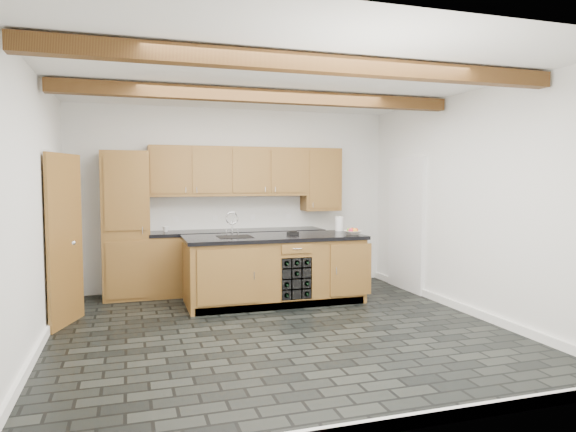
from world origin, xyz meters
name	(u,v)px	position (x,y,z in m)	size (l,w,h in m)	color
ground	(280,330)	(0.00, 0.00, 0.00)	(5.00, 5.00, 0.00)	black
room_shell	(261,194)	(-0.09, 0.53, 1.53)	(5.01, 5.00, 5.00)	white
back_cabinetry	(214,227)	(-0.38, 2.24, 0.98)	(3.65, 0.62, 2.20)	brown
island	(275,269)	(0.31, 1.28, 0.46)	(2.48, 0.96, 0.93)	brown
faucet	(234,234)	(-0.25, 1.33, 0.96)	(0.45, 0.40, 0.34)	black
kitchen_scale	(293,233)	(0.58, 1.33, 0.96)	(0.19, 0.15, 0.05)	black
fruit_bowl	(353,233)	(1.38, 1.08, 0.96)	(0.23, 0.23, 0.06)	beige
fruit_cluster	(353,230)	(1.38, 1.08, 0.99)	(0.16, 0.17, 0.07)	#AE171E
paper_towel	(339,224)	(1.42, 1.65, 1.04)	(0.12, 0.12, 0.21)	white
mug	(166,229)	(-1.09, 2.24, 0.97)	(0.09, 0.09, 0.08)	white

